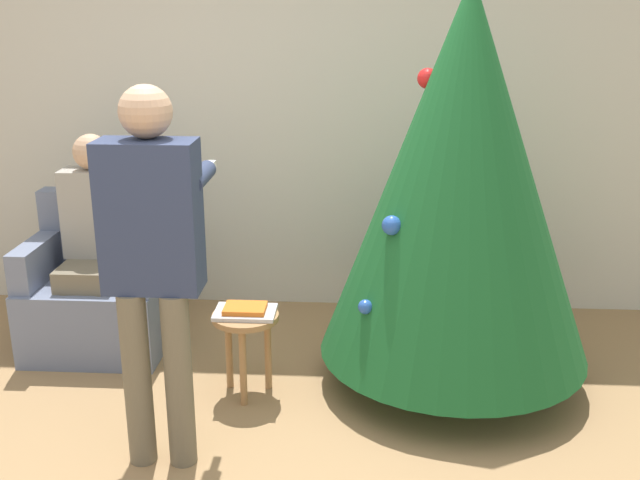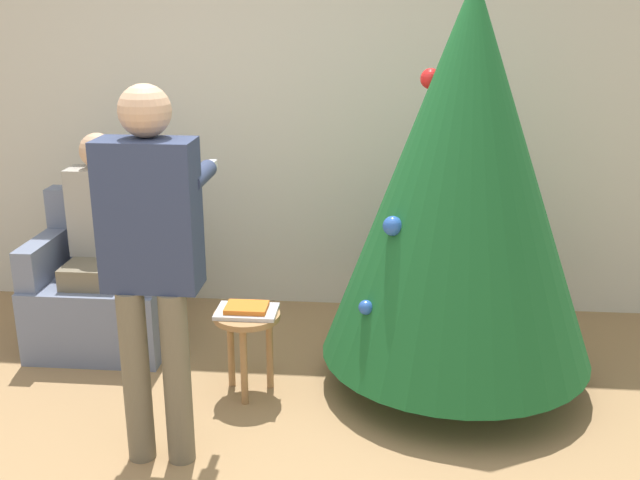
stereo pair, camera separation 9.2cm
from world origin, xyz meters
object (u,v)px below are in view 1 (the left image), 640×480
Objects in this scene: person_seated at (94,236)px; person_standing at (153,248)px; christmas_tree at (461,175)px; armchair at (101,293)px; side_stool at (246,330)px.

person_seated is 1.28m from person_standing.
armchair is at bearing 170.77° from christmas_tree.
side_stool is (0.94, -0.53, 0.03)m from armchair.
armchair is 2.00× the size of side_stool.
person_standing is at bearing -116.64° from side_stool.
christmas_tree is 2.34× the size of armchair.
christmas_tree reaches higher than person_seated.
christmas_tree is 1.33m from side_stool.
christmas_tree is 2.07m from person_seated.
person_seated is at bearing -90.00° from armchair.
side_stool is at bearing -169.28° from christmas_tree.
side_stool is (-1.06, -0.20, -0.77)m from christmas_tree.
person_seated is 2.81× the size of side_stool.
christmas_tree is at bearing 29.56° from person_standing.
person_seated reaches higher than armchair.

